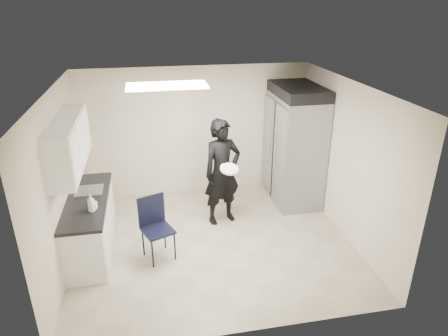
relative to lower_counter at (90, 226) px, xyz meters
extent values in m
plane|color=tan|center=(1.95, -0.20, -0.43)|extent=(4.50, 4.50, 0.00)
plane|color=silver|center=(1.95, -0.20, 2.17)|extent=(4.50, 4.50, 0.00)
plane|color=beige|center=(1.95, 1.80, 0.87)|extent=(4.50, 0.00, 4.50)
plane|color=beige|center=(-0.30, -0.20, 0.87)|extent=(0.00, 4.00, 4.00)
plane|color=beige|center=(4.20, -0.20, 0.87)|extent=(0.00, 4.00, 4.00)
cube|color=white|center=(1.35, 0.20, 2.14)|extent=(1.20, 0.60, 0.02)
cube|color=silver|center=(0.00, 0.00, 0.00)|extent=(0.60, 1.90, 0.86)
cube|color=black|center=(0.00, 0.00, 0.46)|extent=(0.64, 1.95, 0.05)
cube|color=gray|center=(0.02, 0.25, 0.44)|extent=(0.42, 0.40, 0.14)
cylinder|color=silver|center=(-0.18, 0.25, 0.59)|extent=(0.02, 0.02, 0.24)
cube|color=silver|center=(-0.13, 0.00, 1.40)|extent=(0.35, 1.80, 0.75)
cube|color=black|center=(-0.19, 1.15, 1.19)|extent=(0.22, 0.30, 0.35)
cube|color=yellow|center=(-0.29, -0.10, 0.79)|extent=(0.00, 0.12, 0.07)
cube|color=yellow|center=(-0.29, 0.10, 0.75)|extent=(0.00, 0.12, 0.07)
cube|color=gray|center=(3.78, 1.07, 0.62)|extent=(0.80, 1.35, 2.10)
cube|color=black|center=(3.78, 1.07, 1.77)|extent=(0.80, 1.35, 0.20)
cube|color=black|center=(1.05, -0.45, 0.06)|extent=(0.56, 0.56, 0.98)
imported|color=black|center=(2.24, 0.48, 0.53)|extent=(0.81, 0.66, 1.92)
cylinder|color=white|center=(2.31, 0.24, 0.69)|extent=(0.39, 0.39, 0.04)
imported|color=white|center=(0.13, -0.42, 0.62)|extent=(0.14, 0.14, 0.27)
imported|color=silver|center=(0.16, -0.34, 0.56)|extent=(0.09, 0.09, 0.16)
camera|label=1|loc=(1.04, -5.79, 3.37)|focal=32.00mm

